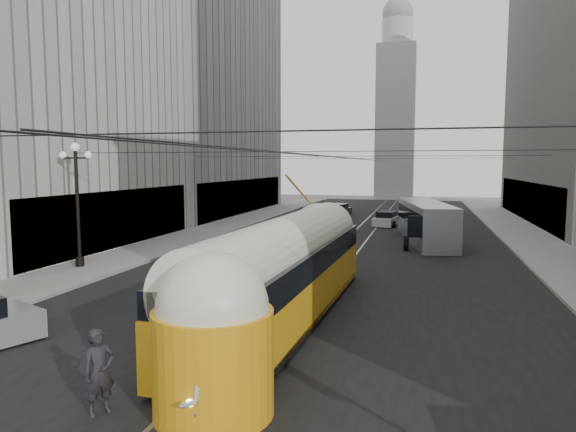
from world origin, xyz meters
The scene contains 15 objects.
road centered at (0.00, 32.50, 0.00)m, with size 20.00×85.00×0.02m, color black.
sidewalk_left centered at (-12.00, 36.00, 0.07)m, with size 4.00×72.00×0.15m, color gray.
sidewalk_right centered at (12.00, 36.00, 0.07)m, with size 4.00×72.00×0.15m, color gray.
rail_left centered at (-0.75, 32.50, 0.00)m, with size 0.12×85.00×0.04m, color gray.
rail_right centered at (0.75, 32.50, 0.00)m, with size 0.12×85.00×0.04m, color gray.
building_left_far centered at (-19.99, 48.00, 14.31)m, with size 12.60×28.60×28.60m.
distant_tower centered at (0.00, 80.00, 14.97)m, with size 6.00×6.00×31.36m.
lamppost_left_mid centered at (-12.60, 18.00, 3.74)m, with size 1.86×0.44×6.37m.
catenary centered at (0.12, 31.49, 5.88)m, with size 25.00×72.00×0.23m.
streetcar centered at (0.02, 12.28, 1.78)m, with size 3.18×16.57×3.64m.
city_bus centered at (4.78, 31.97, 1.54)m, with size 4.21×11.37×2.81m.
sedan_white_far centered at (1.52, 41.32, 0.58)m, with size 2.31×4.25×1.27m.
sedan_dark_far centered at (-4.04, 48.74, 0.58)m, with size 2.44×4.32×1.29m.
pedestrian_crossing_a centered at (-2.12, 4.68, 0.95)m, with size 0.69×0.45×1.89m, color black.
pedestrian_crossing_b centered at (0.29, 4.18, 0.82)m, with size 0.80×0.62×1.64m, color beige.
Camera 1 is at (4.58, -4.63, 5.43)m, focal length 32.00 mm.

